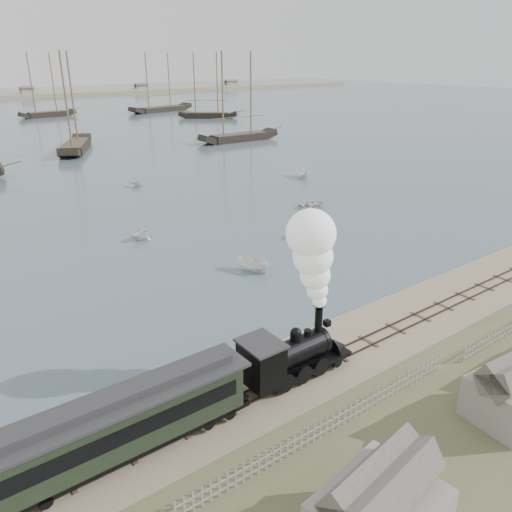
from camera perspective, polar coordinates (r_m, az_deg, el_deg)
ground at (r=36.58m, az=8.27°, el=-9.33°), size 600.00×600.00×0.00m
rail_track at (r=35.41m, az=10.57°, el=-10.56°), size 120.00×1.80×0.16m
picket_fence_west at (r=28.83m, az=8.76°, el=-19.18°), size 19.00×0.10×1.20m
shed_mid at (r=32.48m, az=26.57°, el=-16.23°), size 4.00×3.50×3.60m
locomotive at (r=30.65m, az=6.16°, el=-5.61°), size 8.26×3.08×10.29m
passenger_coach at (r=26.67m, az=-14.95°, el=-17.80°), size 13.75×2.65×3.34m
beached_dinghy at (r=30.51m, az=-7.66°, el=-15.46°), size 3.10×4.15×0.82m
rowboat_1 at (r=56.10m, az=-13.02°, el=2.57°), size 3.18×3.40×1.44m
rowboat_2 at (r=46.56m, az=-0.44°, el=-1.00°), size 3.56×2.35×1.29m
rowboat_3 at (r=67.21m, az=6.45°, el=5.91°), size 3.39×4.23×0.78m
rowboat_4 at (r=55.73m, az=5.07°, el=2.99°), size 3.24×3.52×1.55m
rowboat_5 at (r=84.00m, az=5.32°, el=9.43°), size 4.10×2.50×1.48m
rowboat_7 at (r=79.60m, az=-13.58°, el=8.18°), size 3.22×3.01×1.37m
schooner_3 at (r=113.70m, az=-20.50°, el=16.19°), size 13.47×20.75×20.00m
schooner_4 at (r=120.10m, az=-2.02°, el=17.72°), size 20.26×5.02×20.00m
schooner_5 at (r=167.54m, az=-5.63°, el=18.82°), size 17.47×15.02×20.00m
schooner_8 at (r=183.01m, az=-23.12°, el=17.53°), size 18.33×5.82×20.00m
schooner_9 at (r=190.19m, az=-10.98°, el=18.91°), size 25.80×10.64×20.00m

